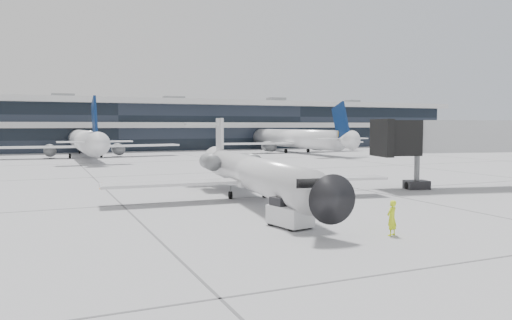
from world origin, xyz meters
name	(u,v)px	position (x,y,z in m)	size (l,w,h in m)	color
ground	(256,197)	(0.00, 0.00, 0.00)	(220.00, 220.00, 0.00)	gray
terminal	(111,127)	(0.00, 82.00, 5.00)	(170.00, 22.00, 10.00)	black
bg_jet_center	(85,157)	(-8.00, 55.00, 0.00)	(32.00, 40.00, 9.60)	white
bg_jet_right	(292,152)	(32.00, 55.00, 0.00)	(32.00, 40.00, 9.60)	white
regional_jet	(251,172)	(-0.99, -1.27, 2.09)	(21.24, 26.52, 6.12)	silver
jet_bridge	(490,137)	(21.20, -2.70, 4.44)	(18.85, 7.61, 6.09)	silver
ramp_worker	(392,218)	(0.82, -14.89, 0.88)	(0.65, 0.42, 1.77)	#E0FF1A
baggage_tug	(289,214)	(-2.86, -10.92, 0.70)	(1.91, 2.70, 1.57)	silver
traffic_cone	(102,186)	(-10.26, 9.74, 0.28)	(0.41, 0.41, 0.60)	orange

